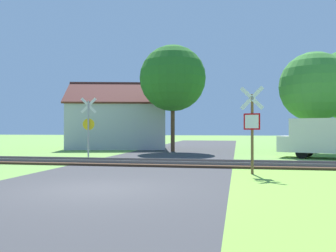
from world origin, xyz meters
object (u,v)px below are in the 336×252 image
at_px(stop_sign_near, 252,125).
at_px(tree_right, 315,87).
at_px(tree_center, 173,78).
at_px(crossing_sign_far, 88,124).
at_px(mail_truck, 328,136).
at_px(house, 118,124).

xyz_separation_m(stop_sign_near, tree_right, (4.58, 12.57, 2.66)).
bearing_deg(tree_right, tree_center, 179.30).
height_order(stop_sign_near, crossing_sign_far, crossing_sign_far).
bearing_deg(mail_truck, tree_right, 18.87).
xyz_separation_m(tree_center, mail_truck, (9.59, -4.69, -4.08)).
bearing_deg(tree_center, crossing_sign_far, -114.76).
bearing_deg(crossing_sign_far, house, 87.95).
height_order(house, tree_right, tree_right).
height_order(stop_sign_near, mail_truck, stop_sign_near).
distance_m(house, tree_center, 7.38).
height_order(crossing_sign_far, house, house).
bearing_deg(stop_sign_near, crossing_sign_far, -19.28).
relative_size(house, tree_right, 1.38).
distance_m(tree_right, mail_truck, 5.61).
relative_size(crossing_sign_far, house, 0.36).
bearing_deg(crossing_sign_far, stop_sign_near, -43.79).
height_order(tree_center, tree_right, tree_center).
xyz_separation_m(stop_sign_near, mail_truck, (4.43, 8.00, -0.59)).
bearing_deg(mail_truck, crossing_sign_far, 122.49).
relative_size(stop_sign_near, tree_center, 0.42).
distance_m(crossing_sign_far, house, 11.39).
bearing_deg(house, stop_sign_near, -70.81).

